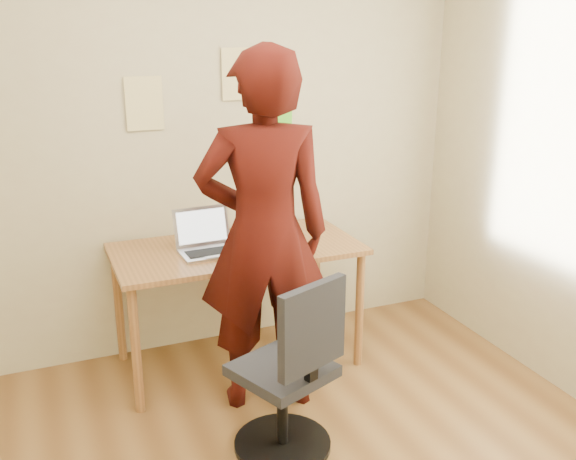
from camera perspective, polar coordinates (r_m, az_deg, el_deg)
name	(u,v)px	position (r m, az deg, el deg)	size (l,w,h in m)	color
room	(307,209)	(2.21, 1.71, 1.92)	(3.58, 3.58, 2.78)	brown
desk	(237,261)	(3.72, -4.56, -2.74)	(1.40, 0.70, 0.74)	#986534
laptop	(207,243)	(3.62, -7.24, -1.11)	(0.33, 0.30, 0.23)	#B9B9C0
paper_sheet	(291,244)	(3.71, 0.24, -1.27)	(0.19, 0.27, 0.00)	white
phone	(301,250)	(3.61, 1.20, -1.79)	(0.07, 0.13, 0.01)	black
wall_note_left	(144,103)	(3.76, -12.65, 10.92)	(0.21, 0.00, 0.30)	#E3D188
wall_note_mid	(239,74)	(3.88, -4.38, 13.66)	(0.21, 0.00, 0.30)	#E3D188
wall_note_right	(278,116)	(3.99, -0.87, 10.11)	(0.18, 0.00, 0.24)	#54C32C
office_chair	(291,381)	(3.04, 0.28, -13.25)	(0.52, 0.53, 0.90)	black
person	(264,235)	(3.24, -2.16, -0.45)	(0.69, 0.45, 1.88)	#360B07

